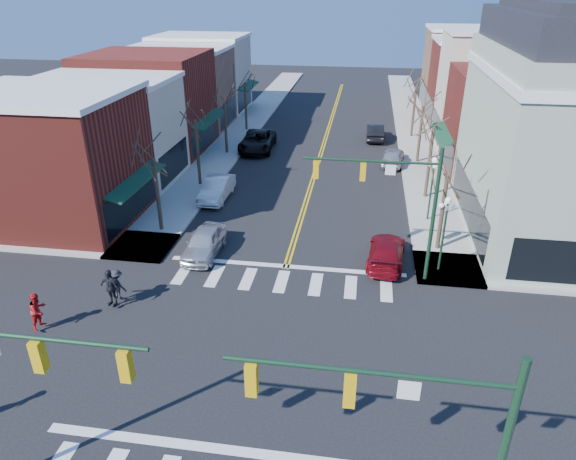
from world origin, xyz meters
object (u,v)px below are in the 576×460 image
at_px(pedestrian_red_b, 38,310).
at_px(lamppost_corner, 445,222).
at_px(car_left_far, 257,141).
at_px(car_right_near, 386,252).
at_px(lamppost_midblock, 433,178).
at_px(car_left_mid, 217,189).
at_px(car_left_near, 204,242).
at_px(pedestrian_dark_b, 118,284).
at_px(car_right_far, 375,132).
at_px(pedestrian_dark_a, 110,287).
at_px(car_right_mid, 393,156).

bearing_deg(pedestrian_red_b, lamppost_corner, -58.56).
relative_size(car_left_far, car_right_near, 1.29).
xyz_separation_m(lamppost_midblock, car_left_mid, (-14.60, 1.62, -2.20)).
height_order(car_left_near, pedestrian_red_b, pedestrian_red_b).
xyz_separation_m(car_left_near, pedestrian_dark_b, (-2.73, -5.21, 0.18)).
bearing_deg(car_right_far, lamppost_midblock, 99.66).
bearing_deg(lamppost_corner, lamppost_midblock, 90.00).
distance_m(lamppost_corner, pedestrian_dark_b, 16.73).
relative_size(car_left_mid, pedestrian_dark_a, 2.43).
xyz_separation_m(lamppost_corner, car_left_mid, (-14.60, 8.12, -2.20)).
xyz_separation_m(lamppost_corner, car_right_far, (-3.40, 25.07, -2.20)).
bearing_deg(car_right_far, car_right_mid, 100.65).
distance_m(car_left_near, car_right_mid, 20.91).
height_order(car_left_near, car_right_mid, car_left_near).
relative_size(car_left_far, car_right_far, 1.33).
bearing_deg(lamppost_midblock, pedestrian_dark_b, -143.35).
bearing_deg(pedestrian_dark_a, car_left_mid, 100.47).
xyz_separation_m(pedestrian_dark_a, pedestrian_dark_b, (0.07, 0.56, -0.17)).
distance_m(car_left_near, pedestrian_dark_a, 6.43).
bearing_deg(lamppost_corner, car_right_near, 168.79).
bearing_deg(lamppost_corner, car_right_mid, 96.18).
bearing_deg(car_right_mid, lamppost_corner, 102.78).
height_order(car_left_near, car_right_far, car_right_far).
xyz_separation_m(lamppost_midblock, car_right_mid, (-1.92, 11.20, -2.22)).
bearing_deg(pedestrian_dark_b, lamppost_corner, -139.01).
relative_size(lamppost_midblock, pedestrian_red_b, 2.48).
height_order(car_right_near, pedestrian_dark_a, pedestrian_dark_a).
relative_size(lamppost_midblock, car_right_near, 0.91).
xyz_separation_m(car_left_far, pedestrian_dark_b, (-1.68, -25.23, 0.07)).
relative_size(car_right_far, pedestrian_red_b, 2.65).
height_order(car_right_near, car_right_mid, car_right_mid).
height_order(car_left_mid, pedestrian_dark_a, pedestrian_dark_a).
bearing_deg(lamppost_corner, car_right_far, 97.72).
relative_size(car_left_far, car_right_mid, 1.42).
distance_m(pedestrian_red_b, pedestrian_dark_b, 3.64).
xyz_separation_m(car_left_mid, pedestrian_dark_b, (-1.16, -13.34, 0.16)).
height_order(lamppost_midblock, pedestrian_red_b, lamppost_midblock).
bearing_deg(car_left_far, pedestrian_dark_a, -95.84).
bearing_deg(car_left_mid, pedestrian_dark_a, -94.34).
distance_m(car_left_near, car_left_far, 20.04).
relative_size(car_right_mid, pedestrian_dark_a, 2.27).
xyz_separation_m(lamppost_corner, car_left_near, (-13.03, -0.01, -2.21)).
xyz_separation_m(car_left_near, car_left_far, (-1.06, 20.01, 0.11)).
relative_size(lamppost_corner, pedestrian_dark_b, 2.78).
bearing_deg(pedestrian_dark_b, car_right_mid, -98.48).
relative_size(car_left_near, car_left_mid, 0.94).
distance_m(lamppost_midblock, car_right_far, 19.01).
distance_m(car_right_mid, pedestrian_dark_b, 26.78).
xyz_separation_m(car_right_near, pedestrian_red_b, (-15.40, -8.48, 0.33)).
bearing_deg(car_right_near, lamppost_corner, 173.99).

